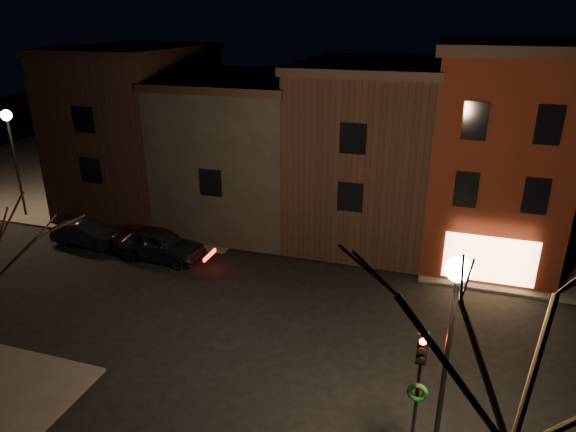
# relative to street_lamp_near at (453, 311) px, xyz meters

# --- Properties ---
(ground) EXTENTS (120.00, 120.00, 0.00)m
(ground) POSITION_rel_street_lamp_near_xyz_m (-6.20, 6.00, -5.18)
(ground) COLOR black
(ground) RESTS_ON ground
(sidewalk_far_left) EXTENTS (30.00, 30.00, 0.12)m
(sidewalk_far_left) POSITION_rel_street_lamp_near_xyz_m (-26.20, 26.00, -5.12)
(sidewalk_far_left) COLOR #2D2B28
(sidewalk_far_left) RESTS_ON ground
(corner_building) EXTENTS (6.50, 8.50, 10.50)m
(corner_building) POSITION_rel_street_lamp_near_xyz_m (1.80, 15.47, 0.22)
(corner_building) COLOR #4D180D
(corner_building) RESTS_ON ground
(row_building_a) EXTENTS (7.30, 10.30, 9.40)m
(row_building_a) POSITION_rel_street_lamp_near_xyz_m (-4.70, 16.50, -0.34)
(row_building_a) COLOR black
(row_building_a) RESTS_ON ground
(row_building_b) EXTENTS (7.80, 10.30, 8.40)m
(row_building_b) POSITION_rel_street_lamp_near_xyz_m (-11.95, 16.50, -0.85)
(row_building_b) COLOR black
(row_building_b) RESTS_ON ground
(row_building_c) EXTENTS (7.30, 10.30, 9.90)m
(row_building_c) POSITION_rel_street_lamp_near_xyz_m (-19.20, 16.50, -0.09)
(row_building_c) COLOR black
(row_building_c) RESTS_ON ground
(street_lamp_near) EXTENTS (0.60, 0.60, 6.48)m
(street_lamp_near) POSITION_rel_street_lamp_near_xyz_m (0.00, 0.00, 0.00)
(street_lamp_near) COLOR black
(street_lamp_near) RESTS_ON sidewalk_near_right
(street_lamp_far) EXTENTS (0.60, 0.60, 6.48)m
(street_lamp_far) POSITION_rel_street_lamp_near_xyz_m (-25.20, 12.20, 0.00)
(street_lamp_far) COLOR black
(street_lamp_far) RESTS_ON sidewalk_far_left
(traffic_signal) EXTENTS (0.58, 0.38, 4.05)m
(traffic_signal) POSITION_rel_street_lamp_near_xyz_m (-0.60, 0.49, -2.37)
(traffic_signal) COLOR black
(traffic_signal) RESTS_ON sidewalk_near_right
(bare_tree_right) EXTENTS (6.40, 6.40, 8.50)m
(bare_tree_right) POSITION_rel_street_lamp_near_xyz_m (1.30, -2.50, 0.97)
(bare_tree_right) COLOR black
(bare_tree_right) RESTS_ON sidewalk_near_right
(parked_car_a) EXTENTS (4.82, 2.03, 1.63)m
(parked_car_a) POSITION_rel_street_lamp_near_xyz_m (-14.11, 9.53, -4.37)
(parked_car_a) COLOR black
(parked_car_a) RESTS_ON ground
(parked_car_b) EXTENTS (4.05, 1.47, 1.33)m
(parked_car_b) POSITION_rel_street_lamp_near_xyz_m (-18.65, 9.81, -4.51)
(parked_car_b) COLOR black
(parked_car_b) RESTS_ON ground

